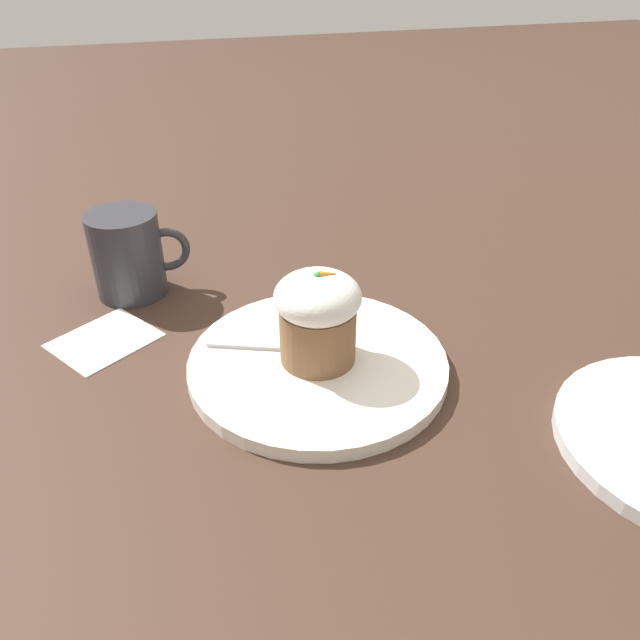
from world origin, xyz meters
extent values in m
plane|color=#3D281E|center=(0.00, 0.00, 0.00)|extent=(4.00, 4.00, 0.00)
cylinder|color=white|center=(0.00, 0.00, 0.01)|extent=(0.25, 0.25, 0.01)
cylinder|color=brown|center=(0.00, 0.00, 0.04)|extent=(0.07, 0.07, 0.06)
ellipsoid|color=white|center=(0.00, 0.00, 0.08)|extent=(0.08, 0.08, 0.04)
cone|color=orange|center=(0.01, 0.00, 0.10)|extent=(0.02, 0.01, 0.01)
sphere|color=green|center=(0.00, 0.00, 0.10)|extent=(0.01, 0.01, 0.01)
cube|color=#B7B7BC|center=(-0.06, 0.04, 0.02)|extent=(0.08, 0.04, 0.00)
ellipsoid|color=#B7B7BC|center=(-0.01, 0.02, 0.02)|extent=(0.05, 0.05, 0.01)
cylinder|color=#2D2D33|center=(-0.17, 0.21, 0.05)|extent=(0.08, 0.08, 0.10)
torus|color=#2D2D33|center=(-0.12, 0.21, 0.05)|extent=(0.05, 0.01, 0.05)
cube|color=white|center=(-0.20, 0.11, 0.00)|extent=(0.13, 0.12, 0.00)
camera|label=1|loc=(-0.13, -0.47, 0.37)|focal=35.00mm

